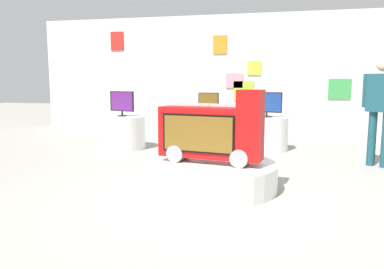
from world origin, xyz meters
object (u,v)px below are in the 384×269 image
object	(u,v)px
display_pedestal_left_rear	(123,132)
display_pedestal_right_rear	(266,133)
tv_on_left_rear	(122,102)
tv_on_center_rear	(208,101)
main_display_pedestal	(210,175)
shopper_browsing_near_truck	(381,104)
tv_on_right_rear	(267,104)
novelty_firetruck_tv	(212,133)
display_pedestal_center_rear	(208,123)

from	to	relation	value
display_pedestal_left_rear	display_pedestal_right_rear	bearing A→B (deg)	9.97
tv_on_left_rear	tv_on_center_rear	world-z (taller)	tv_on_left_rear
tv_on_left_rear	tv_on_center_rear	size ratio (longest dim) A/B	1.15
tv_on_left_rear	main_display_pedestal	bearing A→B (deg)	-47.37
main_display_pedestal	shopper_browsing_near_truck	bearing A→B (deg)	37.87
tv_on_right_rear	novelty_firetruck_tv	bearing A→B (deg)	-100.59
display_pedestal_right_rear	tv_on_right_rear	bearing A→B (deg)	-78.91
main_display_pedestal	tv_on_right_rear	xyz separation A→B (m)	(0.54, 2.74, 0.70)
main_display_pedestal	tv_on_right_rear	size ratio (longest dim) A/B	2.88
tv_on_center_rear	tv_on_right_rear	xyz separation A→B (m)	(1.35, -1.38, 0.03)
display_pedestal_left_rear	display_pedestal_right_rear	world-z (taller)	same
tv_on_left_rear	display_pedestal_center_rear	distance (m)	2.32
shopper_browsing_near_truck	display_pedestal_center_rear	bearing A→B (deg)	141.53
display_pedestal_left_rear	tv_on_right_rear	xyz separation A→B (m)	(2.64, 0.46, 0.55)
display_pedestal_left_rear	display_pedestal_center_rear	bearing A→B (deg)	55.03
display_pedestal_left_rear	tv_on_left_rear	world-z (taller)	tv_on_left_rear
display_pedestal_center_rear	display_pedestal_right_rear	world-z (taller)	same
tv_on_center_rear	tv_on_right_rear	bearing A→B (deg)	-45.67
novelty_firetruck_tv	tv_on_left_rear	size ratio (longest dim) A/B	2.34
display_pedestal_right_rear	shopper_browsing_near_truck	bearing A→B (deg)	-31.38
tv_on_right_rear	shopper_browsing_near_truck	world-z (taller)	shopper_browsing_near_truck
main_display_pedestal	display_pedestal_left_rear	size ratio (longest dim) A/B	1.85
tv_on_left_rear	display_pedestal_right_rear	world-z (taller)	tv_on_left_rear
main_display_pedestal	display_pedestal_right_rear	size ratio (longest dim) A/B	1.98
tv_on_left_rear	tv_on_center_rear	bearing A→B (deg)	55.08
novelty_firetruck_tv	display_pedestal_center_rear	world-z (taller)	novelty_firetruck_tv
novelty_firetruck_tv	display_pedestal_left_rear	world-z (taller)	novelty_firetruck_tv
novelty_firetruck_tv	main_display_pedestal	bearing A→B (deg)	154.89
tv_on_right_rear	main_display_pedestal	bearing A→B (deg)	-101.08
novelty_firetruck_tv	display_pedestal_right_rear	size ratio (longest dim) A/B	1.57
tv_on_left_rear	tv_on_right_rear	xyz separation A→B (m)	(2.64, 0.46, -0.02)
tv_on_center_rear	display_pedestal_right_rear	size ratio (longest dim) A/B	0.58
tv_on_center_rear	tv_on_right_rear	distance (m)	1.93
display_pedestal_right_rear	tv_on_right_rear	xyz separation A→B (m)	(0.00, -0.00, 0.55)
novelty_firetruck_tv	shopper_browsing_near_truck	size ratio (longest dim) A/B	0.78
shopper_browsing_near_truck	tv_on_center_rear	bearing A→B (deg)	141.59
main_display_pedestal	novelty_firetruck_tv	xyz separation A→B (m)	(0.02, -0.01, 0.51)
tv_on_center_rear	shopper_browsing_near_truck	world-z (taller)	shopper_browsing_near_truck
novelty_firetruck_tv	display_pedestal_center_rear	xyz separation A→B (m)	(-0.83, 4.14, -0.36)
display_pedestal_right_rear	tv_on_left_rear	bearing A→B (deg)	-169.93
display_pedestal_center_rear	shopper_browsing_near_truck	size ratio (longest dim) A/B	0.49
display_pedestal_left_rear	tv_on_left_rear	xyz separation A→B (m)	(0.00, -0.00, 0.57)
display_pedestal_left_rear	shopper_browsing_near_truck	world-z (taller)	shopper_browsing_near_truck
novelty_firetruck_tv	tv_on_right_rear	size ratio (longest dim) A/B	2.28
novelty_firetruck_tv	tv_on_left_rear	bearing A→B (deg)	132.81
tv_on_left_rear	display_pedestal_center_rear	size ratio (longest dim) A/B	0.68
tv_on_center_rear	display_pedestal_right_rear	distance (m)	1.99
tv_on_left_rear	tv_on_right_rear	bearing A→B (deg)	9.98
display_pedestal_left_rear	novelty_firetruck_tv	bearing A→B (deg)	-47.23
main_display_pedestal	tv_on_left_rear	xyz separation A→B (m)	(-2.10, 2.28, 0.72)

